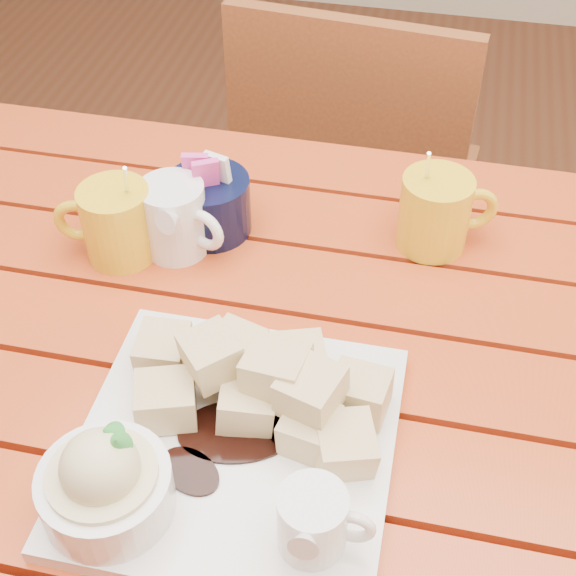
% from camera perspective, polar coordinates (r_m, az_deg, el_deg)
% --- Properties ---
extents(table, '(1.20, 0.79, 0.75)m').
position_cam_1_polar(table, '(0.93, -0.81, -8.90)').
color(table, '#A73B15').
rests_on(table, ground).
extents(dessert_plate, '(0.29, 0.29, 0.12)m').
position_cam_1_polar(dessert_plate, '(0.73, -5.25, -10.82)').
color(dessert_plate, white).
rests_on(dessert_plate, table).
extents(coffee_mug_left, '(0.12, 0.08, 0.14)m').
position_cam_1_polar(coffee_mug_left, '(0.95, -12.19, 4.62)').
color(coffee_mug_left, yellow).
rests_on(coffee_mug_left, table).
extents(coffee_mug_right, '(0.12, 0.08, 0.14)m').
position_cam_1_polar(coffee_mug_right, '(0.96, 10.54, 5.40)').
color(coffee_mug_right, yellow).
rests_on(coffee_mug_right, table).
extents(cream_pitcher, '(0.11, 0.10, 0.09)m').
position_cam_1_polar(cream_pitcher, '(0.94, -8.01, 5.02)').
color(cream_pitcher, white).
rests_on(cream_pitcher, table).
extents(sugar_caddy, '(0.10, 0.10, 0.11)m').
position_cam_1_polar(sugar_caddy, '(0.97, -5.62, 6.02)').
color(sugar_caddy, black).
rests_on(sugar_caddy, table).
extents(chair_far, '(0.44, 0.44, 0.85)m').
position_cam_1_polar(chair_far, '(1.53, 4.79, 7.28)').
color(chair_far, brown).
rests_on(chair_far, ground).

